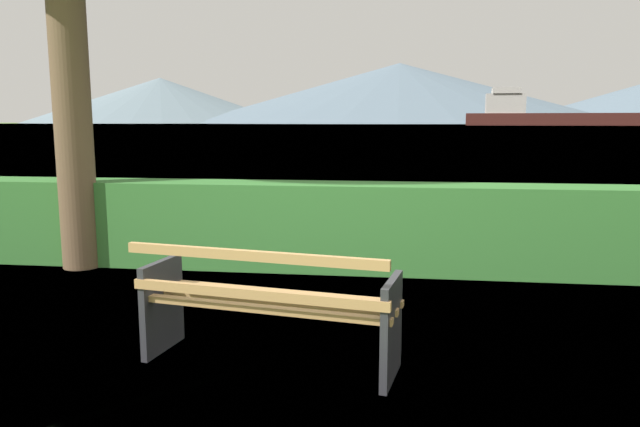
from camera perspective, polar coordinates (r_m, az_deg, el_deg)
name	(u,v)px	position (r m, az deg, el deg)	size (l,w,h in m)	color
ground_plane	(271,362)	(4.32, -4.67, -14.01)	(1400.00, 1400.00, 0.00)	#567A38
water_surface	(398,125)	(312.74, 7.46, 8.43)	(620.00, 620.00, 0.00)	slate
park_bench	(267,306)	(4.12, -5.07, -8.82)	(1.85, 0.86, 0.87)	tan
hedge_row	(322,226)	(6.79, 0.15, -1.22)	(9.36, 0.64, 0.98)	#387A33
cargo_ship_large	(559,115)	(265.66, 21.88, 8.76)	(88.09, 19.32, 15.51)	#471E19
distant_hills	(473,95)	(583.86, 14.43, 10.95)	(806.16, 396.76, 55.45)	slate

